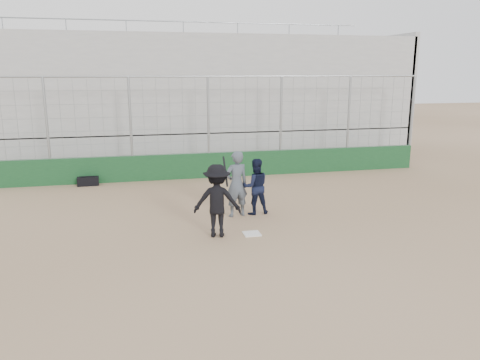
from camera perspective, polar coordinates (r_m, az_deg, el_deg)
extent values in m
plane|color=brown|center=(12.41, 1.45, -6.61)|extent=(90.00, 90.00, 0.00)
cube|color=white|center=(12.41, 1.45, -6.56)|extent=(0.44, 0.44, 0.02)
cube|color=#133C1C|center=(18.91, -3.79, 1.83)|extent=(18.00, 0.25, 1.00)
cylinder|color=gray|center=(18.68, -3.86, 6.35)|extent=(0.10, 0.10, 4.00)
cylinder|color=gray|center=(21.96, 20.17, 6.59)|extent=(0.10, 0.10, 4.00)
cylinder|color=gray|center=(18.55, -3.96, 12.49)|extent=(18.00, 0.07, 0.07)
cube|color=#9C9C9C|center=(23.69, -5.73, 4.81)|extent=(20.00, 6.70, 1.60)
cube|color=#9C9C9C|center=(23.46, -5.89, 11.84)|extent=(20.00, 6.70, 4.20)
cube|color=#9C9C9C|center=(26.64, 16.35, 9.81)|extent=(0.25, 6.70, 6.10)
cylinder|color=gray|center=(26.71, -6.94, 18.62)|extent=(20.00, 0.06, 0.06)
imported|color=black|center=(12.02, -2.80, -2.54)|extent=(1.36, 0.98, 1.90)
cylinder|color=black|center=(12.04, -1.79, 1.06)|extent=(0.07, 0.57, 0.71)
imported|color=black|center=(13.96, 1.88, -1.99)|extent=(0.87, 0.70, 1.11)
sphere|color=maroon|center=(13.84, 1.90, -0.19)|extent=(0.28, 0.28, 0.28)
imported|color=#454E58|center=(13.68, -0.45, -0.88)|extent=(0.80, 0.62, 1.76)
cube|color=black|center=(18.45, -18.03, -0.15)|extent=(0.77, 0.34, 0.33)
cylinder|color=black|center=(18.41, -18.07, 0.41)|extent=(0.50, 0.05, 0.04)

